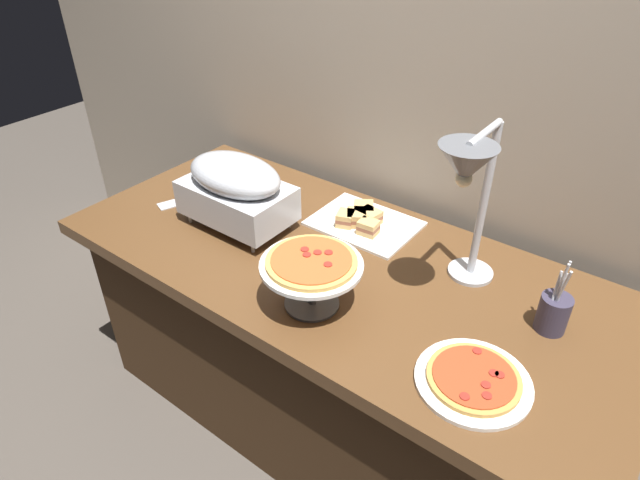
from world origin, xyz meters
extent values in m
plane|color=#4C443D|center=(0.00, 0.00, 0.00)|extent=(8.00, 8.00, 0.00)
cube|color=tan|center=(0.00, 0.50, 1.20)|extent=(4.40, 0.04, 2.40)
cube|color=brown|center=(0.00, 0.00, 0.73)|extent=(1.90, 0.84, 0.05)
cube|color=#3C2715|center=(0.00, 0.00, 0.35)|extent=(1.75, 0.74, 0.71)
cylinder|color=#B7BABF|center=(-0.56, -0.13, 0.78)|extent=(0.01, 0.01, 0.04)
cylinder|color=#B7BABF|center=(-0.25, -0.13, 0.78)|extent=(0.01, 0.01, 0.04)
cylinder|color=#B7BABF|center=(-0.56, 0.06, 0.78)|extent=(0.01, 0.01, 0.04)
cylinder|color=#B7BABF|center=(-0.25, 0.06, 0.78)|extent=(0.01, 0.01, 0.04)
cube|color=#B7BABF|center=(-0.41, -0.04, 0.86)|extent=(0.38, 0.23, 0.12)
ellipsoid|color=#B7BABF|center=(-0.41, -0.04, 0.96)|extent=(0.36, 0.22, 0.12)
cylinder|color=#B7BABF|center=(0.37, 0.19, 0.77)|extent=(0.14, 0.14, 0.01)
cylinder|color=#B7BABF|center=(0.37, 0.19, 1.02)|extent=(0.02, 0.02, 0.49)
cylinder|color=#B7BABF|center=(0.37, 0.10, 1.27)|extent=(0.02, 0.19, 0.02)
cone|color=#595B60|center=(0.37, 0.01, 1.22)|extent=(0.15, 0.15, 0.10)
sphere|color=#F9EAB2|center=(0.37, 0.01, 1.18)|extent=(0.04, 0.04, 0.04)
cylinder|color=white|center=(0.57, -0.22, 0.77)|extent=(0.29, 0.29, 0.01)
cylinder|color=#C68E42|center=(0.57, -0.22, 0.78)|extent=(0.23, 0.23, 0.01)
cylinder|color=#AD3D1E|center=(0.57, -0.22, 0.79)|extent=(0.20, 0.20, 0.00)
cylinder|color=maroon|center=(0.62, -0.26, 0.79)|extent=(0.02, 0.02, 0.00)
cylinder|color=maroon|center=(0.62, -0.18, 0.79)|extent=(0.02, 0.02, 0.00)
cylinder|color=maroon|center=(0.60, -0.23, 0.79)|extent=(0.02, 0.02, 0.00)
cylinder|color=maroon|center=(0.58, -0.29, 0.79)|extent=(0.02, 0.02, 0.00)
cylinder|color=maroon|center=(0.60, -0.18, 0.79)|extent=(0.02, 0.02, 0.00)
cylinder|color=maroon|center=(0.54, -0.14, 0.79)|extent=(0.02, 0.02, 0.00)
cylinder|color=#595B60|center=(0.07, -0.22, 0.83)|extent=(0.02, 0.02, 0.14)
cylinder|color=#595B60|center=(0.07, -0.22, 0.76)|extent=(0.16, 0.16, 0.01)
cylinder|color=white|center=(0.07, -0.22, 0.90)|extent=(0.29, 0.29, 0.01)
cylinder|color=gold|center=(0.07, -0.22, 0.91)|extent=(0.26, 0.26, 0.01)
cylinder|color=#C65628|center=(0.07, -0.22, 0.92)|extent=(0.23, 0.23, 0.00)
cylinder|color=maroon|center=(0.06, -0.19, 0.93)|extent=(0.02, 0.02, 0.00)
cylinder|color=maroon|center=(0.09, -0.17, 0.93)|extent=(0.02, 0.02, 0.00)
cylinder|color=maroon|center=(0.12, -0.22, 0.93)|extent=(0.02, 0.02, 0.00)
cylinder|color=maroon|center=(0.02, -0.20, 0.93)|extent=(0.02, 0.02, 0.00)
cylinder|color=maroon|center=(0.04, -0.22, 0.93)|extent=(0.02, 0.02, 0.00)
cube|color=white|center=(-0.05, 0.23, 0.77)|extent=(0.36, 0.27, 0.01)
cube|color=tan|center=(-0.07, 0.21, 0.78)|extent=(0.10, 0.10, 0.02)
cube|color=brown|center=(-0.07, 0.21, 0.80)|extent=(0.10, 0.10, 0.01)
cube|color=tan|center=(-0.07, 0.21, 0.81)|extent=(0.10, 0.10, 0.02)
cube|color=tan|center=(0.00, 0.18, 0.78)|extent=(0.07, 0.06, 0.02)
cube|color=brown|center=(0.00, 0.18, 0.80)|extent=(0.07, 0.06, 0.01)
cube|color=tan|center=(0.00, 0.18, 0.81)|extent=(0.07, 0.06, 0.02)
cube|color=tan|center=(-0.10, 0.18, 0.78)|extent=(0.08, 0.08, 0.02)
cube|color=brown|center=(-0.10, 0.18, 0.80)|extent=(0.08, 0.08, 0.01)
cube|color=tan|center=(-0.10, 0.18, 0.81)|extent=(0.08, 0.08, 0.02)
cube|color=tan|center=(-0.07, 0.26, 0.78)|extent=(0.10, 0.11, 0.02)
cube|color=brown|center=(-0.07, 0.26, 0.80)|extent=(0.10, 0.11, 0.01)
cube|color=tan|center=(-0.07, 0.26, 0.81)|extent=(0.10, 0.11, 0.02)
cube|color=tan|center=(-0.03, 0.24, 0.78)|extent=(0.08, 0.07, 0.02)
cube|color=brown|center=(-0.03, 0.24, 0.80)|extent=(0.08, 0.07, 0.01)
cube|color=tan|center=(-0.03, 0.24, 0.81)|extent=(0.08, 0.07, 0.02)
cylinder|color=black|center=(-0.70, 0.09, 0.78)|extent=(0.06, 0.06, 0.03)
cylinder|color=#562D14|center=(-0.70, 0.09, 0.79)|extent=(0.05, 0.05, 0.01)
cylinder|color=#383347|center=(0.65, 0.09, 0.82)|extent=(0.08, 0.08, 0.11)
cylinder|color=#B7BABF|center=(0.64, 0.08, 0.87)|extent=(0.01, 0.04, 0.16)
cylinder|color=#B7BABF|center=(0.65, 0.08, 0.89)|extent=(0.02, 0.02, 0.20)
cylinder|color=#B7BABF|center=(0.65, 0.08, 0.87)|extent=(0.01, 0.02, 0.16)
cylinder|color=#B7BABF|center=(0.64, 0.10, 0.89)|extent=(0.02, 0.03, 0.19)
cylinder|color=#B7BABF|center=(0.66, 0.08, 0.89)|extent=(0.03, 0.03, 0.19)
cube|color=#B7BABF|center=(-0.72, -0.10, 0.76)|extent=(0.08, 0.09, 0.00)
cylinder|color=black|center=(-0.69, -0.02, 0.76)|extent=(0.05, 0.10, 0.01)
camera|label=1|loc=(0.82, -1.18, 1.81)|focal=30.68mm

